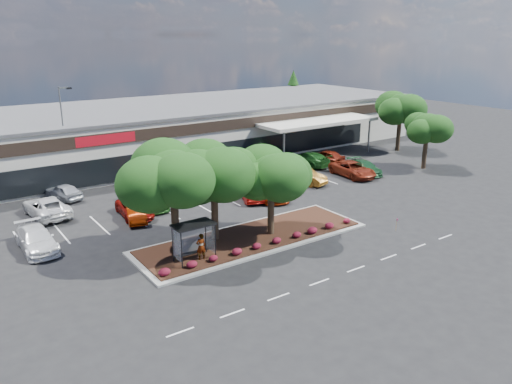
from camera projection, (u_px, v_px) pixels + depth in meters
ground at (307, 251)px, 35.49m from camera, size 160.00×160.00×0.00m
retail_store at (129, 133)px, 61.13m from camera, size 80.40×25.20×6.25m
landscape_island at (252, 238)px, 37.49m from camera, size 18.00×6.00×0.26m
lane_markings at (228, 211)px, 43.57m from camera, size 33.12×20.06×0.01m
shrub_row at (269, 242)px, 35.73m from camera, size 17.00×0.80×0.50m
bus_shelter at (193, 231)px, 33.02m from camera, size 2.75×1.55×2.59m
island_tree_west at (174, 199)px, 33.39m from camera, size 7.20×7.20×7.89m
island_tree_mid at (214, 192)px, 35.93m from camera, size 6.60×6.60×7.32m
island_tree_east at (271, 193)px, 37.05m from camera, size 5.80×5.80×6.50m
tree_east_near at (426, 141)px, 56.48m from camera, size 5.60×5.60×6.51m
tree_east_far at (400, 122)px, 65.30m from camera, size 6.40×6.40×7.62m
conifer_north_east at (293, 96)px, 87.09m from camera, size 3.96×3.96×9.00m
person_waiting at (201, 246)px, 33.35m from camera, size 0.72×0.51×1.86m
light_pole at (66, 144)px, 48.93m from camera, size 1.43×0.50×10.04m
survey_stake at (397, 223)px, 39.01m from camera, size 0.08×0.14×1.01m
car_0 at (36, 239)px, 35.51m from camera, size 2.24×5.44×1.58m
car_1 at (136, 212)px, 41.21m from camera, size 2.51×4.40×1.37m
car_2 at (135, 208)px, 42.13m from camera, size 2.78×5.20×1.39m
car_3 at (148, 197)px, 44.51m from camera, size 2.80×6.04×1.71m
car_4 at (268, 189)px, 46.94m from camera, size 3.86×6.28×1.70m
car_5 at (250, 191)px, 46.53m from camera, size 3.27×5.06×1.58m
car_6 at (304, 176)px, 51.43m from camera, size 2.99×5.29×1.65m
car_7 at (353, 169)px, 53.98m from camera, size 3.14×5.96×1.60m
car_8 at (365, 167)px, 55.11m from camera, size 2.99×5.20×1.42m
car_9 at (46, 207)px, 42.10m from camera, size 3.22×6.15×1.65m
car_10 at (64, 191)px, 46.52m from camera, size 2.92×4.70×1.49m
car_11 at (156, 184)px, 48.65m from camera, size 2.39×5.56×1.60m
car_12 at (145, 178)px, 50.68m from camera, size 3.06×4.98×1.58m
car_13 at (209, 169)px, 54.29m from camera, size 3.57×5.64×1.52m
car_14 at (260, 163)px, 56.60m from camera, size 2.49×5.03×1.59m
car_15 at (275, 158)px, 58.68m from camera, size 3.57×6.27×1.65m
car_16 at (308, 159)px, 58.36m from camera, size 3.06×5.98×1.66m
car_17 at (326, 156)px, 59.72m from camera, size 2.99×4.99×1.59m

